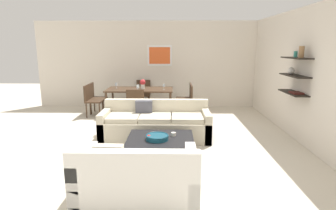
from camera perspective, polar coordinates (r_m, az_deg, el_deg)
ground_plane at (r=5.70m, az=-3.27°, el=-7.80°), size 18.00×18.00×0.00m
back_wall_unit at (r=8.90m, az=0.26°, el=8.29°), size 8.40×0.09×2.70m
right_wall_shelf_unit at (r=6.51m, az=24.77°, el=5.81°), size 0.34×8.20×2.70m
sofa_beige at (r=5.93m, az=-2.58°, el=-4.05°), size 2.27×0.90×0.78m
loveseat_white at (r=3.67m, az=-6.37°, el=-14.53°), size 1.53×0.90×0.78m
coffee_table at (r=4.87m, az=-1.56°, el=-8.95°), size 1.14×1.00×0.38m
decorative_bowl at (r=4.72m, az=-2.26°, el=-6.60°), size 0.39×0.39×0.09m
candle_jar at (r=4.91m, az=1.13°, el=-6.02°), size 0.08×0.08×0.06m
apple_on_coffee_table at (r=4.72m, az=-3.97°, el=-6.62°), size 0.09×0.09×0.09m
dining_table at (r=7.89m, az=-5.81°, el=2.85°), size 1.85×0.95×0.75m
dining_chair_head at (r=8.78m, az=-5.11°, el=2.62°), size 0.44×0.44×0.88m
dining_chair_right_near at (r=7.66m, az=3.98°, el=1.26°), size 0.44×0.44×0.88m
dining_chair_foot at (r=7.06m, az=-6.62°, el=0.28°), size 0.44×0.44×0.88m
dining_chair_left_far at (r=8.39m, az=-14.70°, el=1.83°), size 0.44×0.44×0.88m
dining_chair_right_far at (r=8.08m, az=3.83°, el=1.82°), size 0.44×0.44×0.88m
dining_chair_left_near at (r=7.98m, az=-15.52°, el=1.28°), size 0.44×0.44×0.88m
wine_glass_foot at (r=7.46m, az=-6.22°, el=3.77°), size 0.08×0.08×0.17m
wine_glass_left_far at (r=8.09m, az=-10.58°, el=4.17°), size 0.07×0.07×0.16m
wine_glass_right_near at (r=7.69m, az=-0.85°, el=3.98°), size 0.06×0.06×0.15m
centerpiece_vase at (r=7.88m, az=-5.21°, el=4.44°), size 0.16×0.16×0.26m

